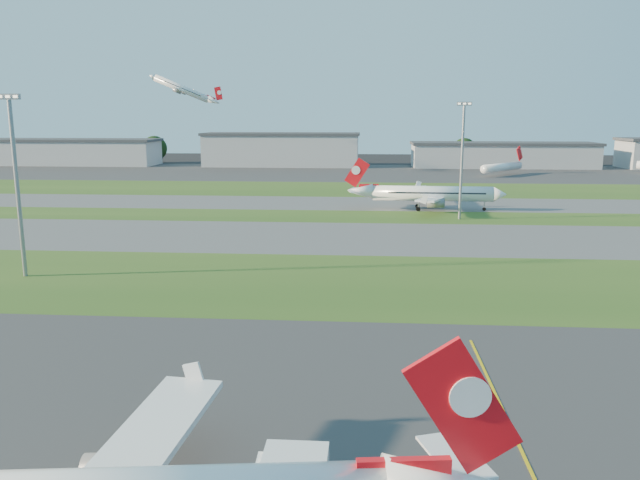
# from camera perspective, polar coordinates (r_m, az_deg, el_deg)

# --- Properties ---
(grass_strip_a) EXTENTS (300.00, 34.00, 0.01)m
(grass_strip_a) POSITION_cam_1_polar(r_m,az_deg,el_deg) (87.27, 8.06, -3.98)
(grass_strip_a) COLOR #2B501A
(grass_strip_a) RESTS_ON ground
(taxiway_a) EXTENTS (300.00, 32.00, 0.01)m
(taxiway_a) POSITION_cam_1_polar(r_m,az_deg,el_deg) (119.38, 7.05, 0.18)
(taxiway_a) COLOR #515154
(taxiway_a) RESTS_ON ground
(grass_strip_b) EXTENTS (300.00, 18.00, 0.01)m
(grass_strip_b) POSITION_cam_1_polar(r_m,az_deg,el_deg) (143.97, 6.58, 2.10)
(grass_strip_b) COLOR #2B501A
(grass_strip_b) RESTS_ON ground
(taxiway_b) EXTENTS (300.00, 26.00, 0.01)m
(taxiway_b) POSITION_cam_1_polar(r_m,az_deg,el_deg) (165.71, 6.29, 3.31)
(taxiway_b) COLOR #515154
(taxiway_b) RESTS_ON ground
(grass_strip_c) EXTENTS (300.00, 40.00, 0.01)m
(grass_strip_c) POSITION_cam_1_polar(r_m,az_deg,el_deg) (198.43, 5.97, 4.63)
(grass_strip_c) COLOR #2B501A
(grass_strip_c) RESTS_ON ground
(apron_far) EXTENTS (400.00, 80.00, 0.01)m
(apron_far) POSITION_cam_1_polar(r_m,az_deg,el_deg) (258.10, 5.59, 6.17)
(apron_far) COLOR #333335
(apron_far) RESTS_ON ground
(airliner_taxiing) EXTENTS (36.34, 30.82, 11.34)m
(airliner_taxiing) POSITION_cam_1_polar(r_m,az_deg,el_deg) (155.78, 10.10, 4.17)
(airliner_taxiing) COLOR white
(airliner_taxiing) RESTS_ON ground
(airliner_departing) EXTENTS (27.99, 23.69, 8.73)m
(airliner_departing) POSITION_cam_1_polar(r_m,az_deg,el_deg) (261.54, -12.48, 13.34)
(airliner_departing) COLOR white
(mini_jet_near) EXTENTS (20.38, 22.46, 9.48)m
(mini_jet_near) POSITION_cam_1_polar(r_m,az_deg,el_deg) (253.64, 16.32, 6.42)
(mini_jet_near) COLOR white
(mini_jet_near) RESTS_ON ground
(light_mast_west) EXTENTS (3.20, 0.70, 25.80)m
(light_mast_west) POSITION_cam_1_polar(r_m,az_deg,el_deg) (97.59, -26.04, 5.44)
(light_mast_west) COLOR gray
(light_mast_west) RESTS_ON ground
(light_mast_centre) EXTENTS (3.20, 0.70, 25.80)m
(light_mast_centre) POSITION_cam_1_polar(r_m,az_deg,el_deg) (141.82, 12.87, 7.77)
(light_mast_centre) COLOR gray
(light_mast_centre) RESTS_ON ground
(hangar_far_west) EXTENTS (91.80, 23.00, 12.20)m
(hangar_far_west) POSITION_cam_1_polar(r_m,az_deg,el_deg) (321.55, -22.57, 7.46)
(hangar_far_west) COLOR #979A9E
(hangar_far_west) RESTS_ON ground
(hangar_west) EXTENTS (71.40, 23.00, 15.20)m
(hangar_west) POSITION_cam_1_polar(r_m,az_deg,el_deg) (290.06, -3.53, 8.27)
(hangar_west) COLOR #979A9E
(hangar_west) RESTS_ON ground
(hangar_east) EXTENTS (81.60, 23.00, 11.20)m
(hangar_east) POSITION_cam_1_polar(r_m,az_deg,el_deg) (293.94, 16.35, 7.49)
(hangar_east) COLOR #979A9E
(hangar_east) RESTS_ON ground
(tree_west) EXTENTS (12.10, 12.10, 13.20)m
(tree_west) POSITION_cam_1_polar(r_m,az_deg,el_deg) (319.81, -14.89, 8.11)
(tree_west) COLOR black
(tree_west) RESTS_ON ground
(tree_mid_west) EXTENTS (9.90, 9.90, 10.80)m
(tree_mid_west) POSITION_cam_1_polar(r_m,az_deg,el_deg) (298.83, 1.56, 8.03)
(tree_mid_west) COLOR black
(tree_mid_west) RESTS_ON ground
(tree_mid_east) EXTENTS (11.55, 11.55, 12.60)m
(tree_mid_east) POSITION_cam_1_polar(r_m,az_deg,el_deg) (304.94, 13.04, 7.99)
(tree_mid_east) COLOR black
(tree_mid_east) RESTS_ON ground
(tree_east) EXTENTS (10.45, 10.45, 11.40)m
(tree_east) POSITION_cam_1_polar(r_m,az_deg,el_deg) (323.01, 26.46, 7.17)
(tree_east) COLOR black
(tree_east) RESTS_ON ground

